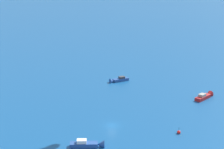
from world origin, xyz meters
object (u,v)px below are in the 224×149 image
motorboat_ahead (205,96)px  marker_buoy (179,132)px  motorboat_far_port (118,80)px  motorboat_trailing (89,144)px

motorboat_ahead → marker_buoy: size_ratio=4.50×
marker_buoy → motorboat_far_port: bearing=-55.8°
motorboat_trailing → marker_buoy: (-22.57, -15.85, -0.35)m
motorboat_far_port → motorboat_trailing: 62.15m
motorboat_far_port → marker_buoy: size_ratio=3.50×
motorboat_ahead → marker_buoy: bearing=82.2°
motorboat_far_port → motorboat_trailing: size_ratio=0.75×
motorboat_ahead → marker_buoy: motorboat_ahead is taller
motorboat_trailing → marker_buoy: bearing=-144.9°
motorboat_ahead → marker_buoy: 34.60m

